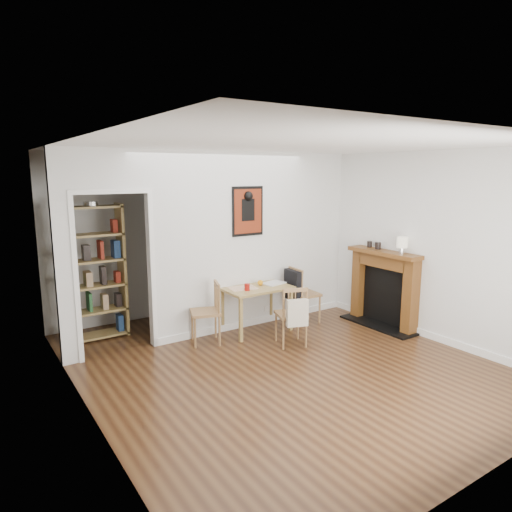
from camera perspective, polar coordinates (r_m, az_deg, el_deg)
ground at (r=5.79m, az=2.91°, el=-13.10°), size 5.20×5.20×0.00m
room_shell at (r=6.56m, az=-3.29°, el=1.55°), size 5.20×5.20×5.20m
dining_table at (r=6.66m, az=0.09°, el=-4.56°), size 0.98×0.62×0.67m
chair_left at (r=6.28m, az=-6.35°, el=-7.09°), size 0.54×0.54×0.85m
chair_right at (r=7.12m, az=5.95°, el=-4.72°), size 0.53×0.47×0.88m
chair_front at (r=6.20m, az=4.44°, el=-7.34°), size 0.53×0.56×0.83m
bookshelf at (r=6.69m, az=-19.47°, el=-2.06°), size 0.79×0.32×1.89m
fireplace at (r=7.18m, az=15.74°, el=-3.60°), size 0.45×1.25×1.16m
red_glass at (r=6.44m, az=-1.12°, el=-3.90°), size 0.08×0.08×0.10m
orange_fruit at (r=6.72m, az=0.53°, el=-3.36°), size 0.08×0.08×0.08m
placemat at (r=6.58m, az=-1.66°, el=-4.02°), size 0.44×0.36×0.00m
notebook at (r=6.84m, az=2.19°, el=-3.41°), size 0.37×0.31×0.02m
mantel_lamp at (r=6.83m, az=17.79°, el=1.52°), size 0.15×0.15×0.24m
ceramic_jar_a at (r=7.14m, az=15.00°, el=1.25°), size 0.09×0.09×0.11m
ceramic_jar_b at (r=7.30m, az=14.00°, el=1.44°), size 0.08×0.08×0.10m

